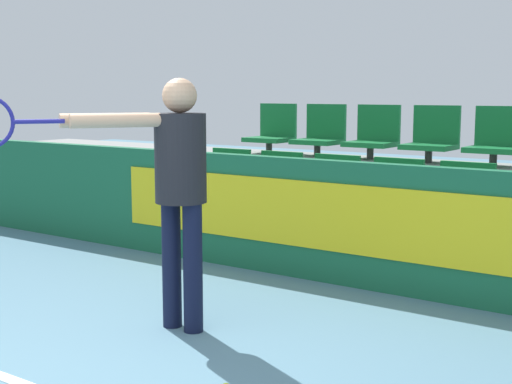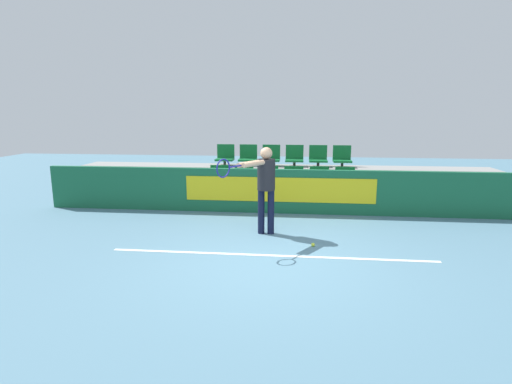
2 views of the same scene
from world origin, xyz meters
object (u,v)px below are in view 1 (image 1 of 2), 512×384
stadium_chair_7 (321,134)px  stadium_chair_2 (331,189)px  stadium_chair_0 (225,180)px  stadium_chair_6 (273,132)px  stadium_chair_8 (374,136)px  stadium_chair_9 (432,138)px  stadium_chair_4 (462,201)px  stadium_chair_3 (393,195)px  tennis_player (172,175)px  stadium_chair_10 (496,140)px  stadium_chair_1 (276,184)px

stadium_chair_7 → stadium_chair_2: bearing=-54.8°
stadium_chair_0 → stadium_chair_6: bearing=90.0°
stadium_chair_8 → stadium_chair_9: bearing=0.0°
stadium_chair_2 → stadium_chair_4: bearing=0.0°
stadium_chair_8 → stadium_chair_7: bearing=180.0°
stadium_chair_8 → stadium_chair_9: same height
stadium_chair_0 → stadium_chair_6: size_ratio=1.00×
stadium_chair_6 → stadium_chair_0: bearing=-90.0°
stadium_chair_0 → stadium_chair_8: 1.59m
stadium_chair_7 → stadium_chair_8: (0.62, 0.00, 0.00)m
stadium_chair_3 → tennis_player: tennis_player is taller
stadium_chair_9 → tennis_player: bearing=-99.3°
stadium_chair_6 → stadium_chair_10: same height
stadium_chair_2 → stadium_chair_7: bearing=125.2°
stadium_chair_9 → stadium_chair_10: (0.62, 0.00, 0.00)m
stadium_chair_2 → stadium_chair_7: stadium_chair_7 is taller
stadium_chair_10 → tennis_player: bearing=-109.7°
stadium_chair_1 → stadium_chair_3: (1.25, 0.00, 0.00)m
stadium_chair_1 → stadium_chair_8: bearing=54.8°
stadium_chair_3 → stadium_chair_6: bearing=154.7°
stadium_chair_6 → stadium_chair_8: same height
stadium_chair_7 → stadium_chair_10: same height
stadium_chair_1 → stadium_chair_3: size_ratio=1.00×
stadium_chair_1 → stadium_chair_4: bearing=0.0°
stadium_chair_1 → stadium_chair_9: size_ratio=1.00×
stadium_chair_0 → stadium_chair_6: (0.00, 0.88, 0.45)m
stadium_chair_2 → stadium_chair_4: 1.25m
stadium_chair_7 → stadium_chair_9: size_ratio=1.00×
stadium_chair_3 → stadium_chair_8: stadium_chair_8 is taller
stadium_chair_0 → tennis_player: 2.71m
stadium_chair_0 → tennis_player: tennis_player is taller
stadium_chair_1 → tennis_player: (0.72, -2.33, 0.36)m
stadium_chair_0 → stadium_chair_9: stadium_chair_9 is taller
stadium_chair_1 → stadium_chair_7: bearing=90.0°
stadium_chair_2 → stadium_chair_1: bearing=180.0°
stadium_chair_0 → stadium_chair_1: same height
stadium_chair_2 → stadium_chair_4: same height
stadium_chair_0 → stadium_chair_4: same height
stadium_chair_0 → stadium_chair_9: size_ratio=1.00×
stadium_chair_10 → stadium_chair_1: bearing=-154.7°
stadium_chair_0 → stadium_chair_7: bearing=54.8°
stadium_chair_3 → stadium_chair_6: size_ratio=1.00×
stadium_chair_1 → stadium_chair_4: (1.87, 0.00, 0.00)m
stadium_chair_2 → stadium_chair_8: size_ratio=1.00×
stadium_chair_3 → tennis_player: bearing=-102.7°
stadium_chair_4 → stadium_chair_8: stadium_chair_8 is taller
stadium_chair_6 → stadium_chair_10: (2.49, 0.00, 0.00)m
stadium_chair_0 → stadium_chair_7: 1.17m
stadium_chair_2 → stadium_chair_0: bearing=180.0°
stadium_chair_1 → stadium_chair_8: size_ratio=1.00×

